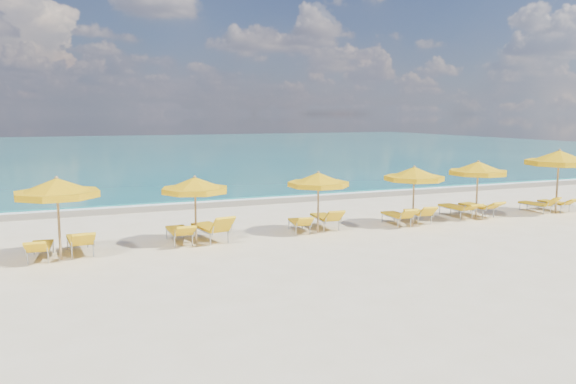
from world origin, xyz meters
name	(u,v)px	position (x,y,z in m)	size (l,w,h in m)	color
ground_plane	(305,233)	(0.00, 0.00, 0.00)	(120.00, 120.00, 0.00)	beige
ocean	(130,150)	(0.00, 48.00, 0.00)	(120.00, 80.00, 0.30)	#126566
wet_sand_band	(239,202)	(0.00, 7.40, 0.00)	(120.00, 2.60, 0.01)	tan
foam_line	(233,199)	(0.00, 8.20, 0.00)	(120.00, 1.20, 0.03)	white
whitecap_near	(87,184)	(-6.00, 17.00, 0.00)	(14.00, 0.36, 0.05)	white
whitecap_far	(273,165)	(8.00, 24.00, 0.00)	(18.00, 0.30, 0.05)	white
umbrella_1	(57,189)	(-7.55, -0.56, 1.96)	(2.86, 2.86, 2.30)	#A78553
umbrella_2	(195,186)	(-3.68, -0.02, 1.79)	(2.25, 2.25, 2.10)	#A78553
umbrella_3	(318,180)	(0.46, -0.02, 1.77)	(2.64, 2.64, 2.07)	#A78553
umbrella_4	(414,174)	(4.14, -0.17, 1.83)	(2.59, 2.59, 2.14)	#A78553
umbrella_5	(478,169)	(7.14, 0.02, 1.90)	(2.87, 2.87, 2.23)	#A78553
umbrella_6	(559,158)	(10.81, -0.35, 2.21)	(2.84, 2.84, 2.59)	#A78553
lounger_1_left	(40,252)	(-8.06, -0.27, 0.21)	(0.74, 1.77, 0.72)	#A5A8AD
lounger_1_right	(80,245)	(-7.03, -0.02, 0.23)	(0.76, 1.93, 0.82)	#A5A8AD
lounger_2_left	(180,236)	(-4.15, 0.21, 0.22)	(0.64, 1.86, 0.75)	#A5A8AD
lounger_2_right	(211,233)	(-3.18, 0.14, 0.25)	(1.00, 2.03, 0.95)	#A5A8AD
lounger_3_left	(299,226)	(-0.08, 0.30, 0.20)	(0.79, 1.67, 0.68)	#A5A8AD
lounger_3_right	(325,222)	(1.00, 0.54, 0.23)	(0.74, 1.87, 0.81)	#A5A8AD
lounger_4_left	(397,219)	(3.62, 0.07, 0.21)	(0.65, 1.74, 0.75)	#A5A8AD
lounger_4_right	(418,217)	(4.64, 0.22, 0.21)	(0.82, 1.76, 0.75)	#A5A8AD
lounger_5_left	(456,211)	(6.62, 0.51, 0.22)	(0.66, 1.92, 0.69)	#A5A8AD
lounger_5_right	(477,210)	(7.57, 0.44, 0.22)	(0.73, 1.94, 0.72)	#A5A8AD
lounger_6_left	(536,207)	(10.34, 0.20, 0.20)	(0.79, 1.66, 0.74)	#A5A8AD
lounger_6_right	(555,206)	(11.33, 0.17, 0.20)	(0.61, 1.68, 0.65)	#A5A8AD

